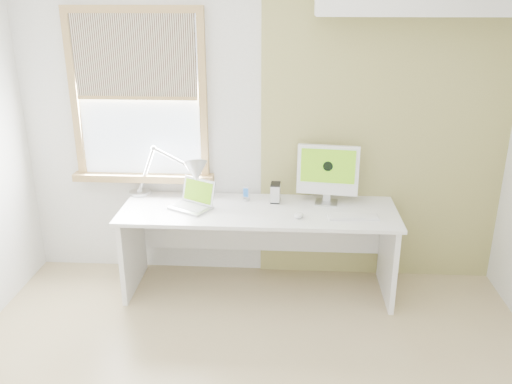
# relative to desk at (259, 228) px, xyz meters

# --- Properties ---
(room) EXTENTS (4.04, 3.54, 2.64)m
(room) POSITION_rel_desk_xyz_m (-0.00, -1.44, 0.77)
(room) COLOR tan
(room) RESTS_ON ground
(accent_wall) EXTENTS (2.00, 0.02, 2.60)m
(accent_wall) POSITION_rel_desk_xyz_m (1.00, 0.30, 0.77)
(accent_wall) COLOR #9A9551
(accent_wall) RESTS_ON room
(window) EXTENTS (1.20, 0.14, 1.42)m
(window) POSITION_rel_desk_xyz_m (-1.00, 0.27, 1.01)
(window) COLOR #AB844A
(window) RESTS_ON room
(desk) EXTENTS (2.20, 0.70, 0.73)m
(desk) POSITION_rel_desk_xyz_m (0.00, 0.00, 0.00)
(desk) COLOR white
(desk) RESTS_ON room
(desk_lamp) EXTENTS (0.75, 0.40, 0.44)m
(desk_lamp) POSITION_rel_desk_xyz_m (-0.61, 0.11, 0.43)
(desk_lamp) COLOR #BABDBF
(desk_lamp) RESTS_ON desk
(laptop) EXTENTS (0.39, 0.37, 0.22)m
(laptop) POSITION_rel_desk_xyz_m (-0.52, -0.05, 0.25)
(laptop) COLOR #BABDBF
(laptop) RESTS_ON desk
(phone_dock) EXTENTS (0.08, 0.08, 0.12)m
(phone_dock) POSITION_rel_desk_xyz_m (-0.12, 0.13, 0.23)
(phone_dock) COLOR #BABDBF
(phone_dock) RESTS_ON desk
(external_drive) EXTENTS (0.08, 0.13, 0.16)m
(external_drive) POSITION_rel_desk_xyz_m (0.13, 0.12, 0.27)
(external_drive) COLOR #BABDBF
(external_drive) RESTS_ON desk
(imac) EXTENTS (0.50, 0.18, 0.48)m
(imac) POSITION_rel_desk_xyz_m (0.55, 0.12, 0.47)
(imac) COLOR #BABDBF
(imac) RESTS_ON desk
(keyboard) EXTENTS (0.40, 0.14, 0.02)m
(keyboard) POSITION_rel_desk_xyz_m (0.74, -0.20, 0.20)
(keyboard) COLOR white
(keyboard) RESTS_ON desk
(mouse) EXTENTS (0.09, 0.12, 0.03)m
(mouse) POSITION_rel_desk_xyz_m (0.32, -0.20, 0.21)
(mouse) COLOR white
(mouse) RESTS_ON desk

